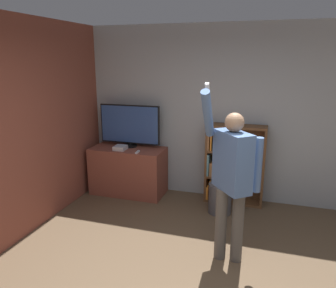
# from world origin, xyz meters

# --- Properties ---
(wall_back) EXTENTS (6.59, 0.06, 2.70)m
(wall_back) POSITION_xyz_m (0.00, 2.66, 1.35)
(wall_back) COLOR #9EA3A8
(wall_back) RESTS_ON ground_plane
(wall_side_brick) EXTENTS (0.06, 4.23, 2.70)m
(wall_side_brick) POSITION_xyz_m (-2.33, 1.32, 1.35)
(wall_side_brick) COLOR brown
(wall_side_brick) RESTS_ON ground_plane
(tv_ledge) EXTENTS (1.20, 0.57, 0.77)m
(tv_ledge) POSITION_xyz_m (-1.60, 2.32, 0.39)
(tv_ledge) COLOR brown
(tv_ledge) RESTS_ON ground_plane
(television) EXTENTS (1.02, 0.22, 0.69)m
(television) POSITION_xyz_m (-1.60, 2.43, 1.13)
(television) COLOR black
(television) RESTS_ON tv_ledge
(game_console) EXTENTS (0.18, 0.20, 0.07)m
(game_console) POSITION_xyz_m (-1.68, 2.20, 0.81)
(game_console) COLOR silver
(game_console) RESTS_ON tv_ledge
(remote_loose) EXTENTS (0.05, 0.14, 0.02)m
(remote_loose) POSITION_xyz_m (-1.35, 2.12, 0.78)
(remote_loose) COLOR white
(remote_loose) RESTS_ON tv_ledge
(bookshelf) EXTENTS (0.89, 0.28, 1.23)m
(bookshelf) POSITION_xyz_m (0.01, 2.48, 0.58)
(bookshelf) COLOR brown
(bookshelf) RESTS_ON ground_plane
(person) EXTENTS (0.60, 0.56, 1.97)m
(person) POSITION_xyz_m (0.22, 0.92, 1.01)
(person) COLOR #56514C
(person) RESTS_ON ground_plane
(waste_bin) EXTENTS (0.33, 0.33, 0.44)m
(waste_bin) POSITION_xyz_m (-0.04, 2.04, 0.22)
(waste_bin) COLOR #4C4C51
(waste_bin) RESTS_ON ground_plane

